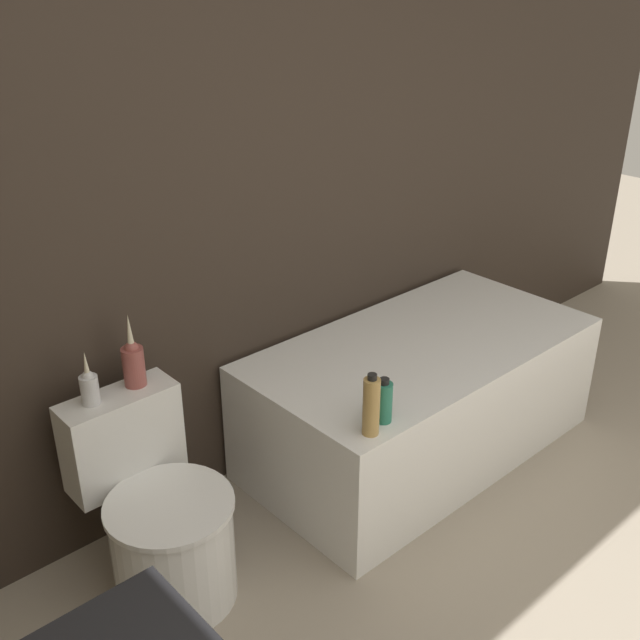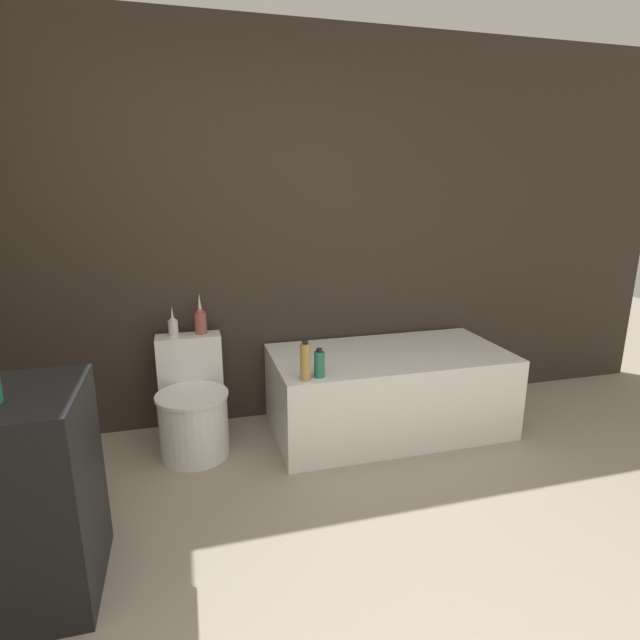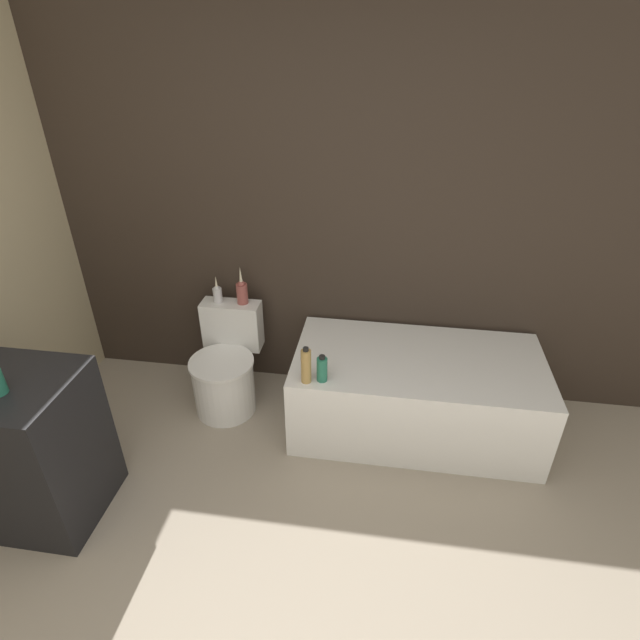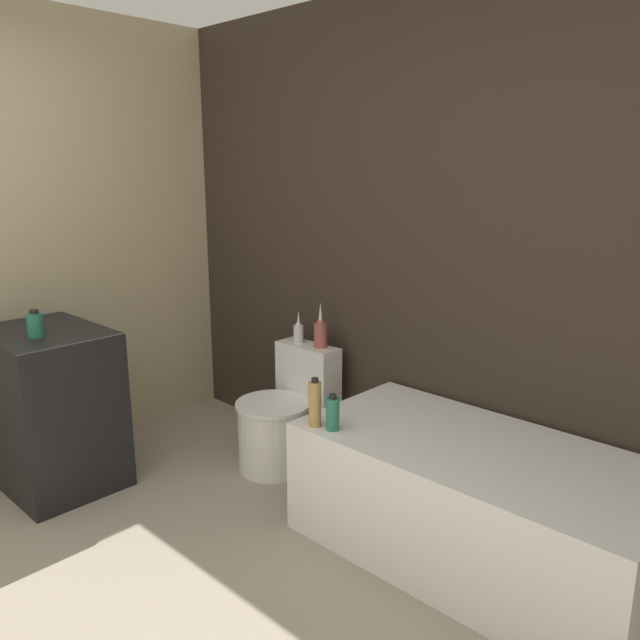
# 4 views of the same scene
# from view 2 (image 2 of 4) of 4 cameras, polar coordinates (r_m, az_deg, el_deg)

# --- Properties ---
(wall_back_tiled) EXTENTS (6.40, 0.06, 2.60)m
(wall_back_tiled) POSITION_cam_2_polar(r_m,az_deg,el_deg) (3.39, -7.33, 9.77)
(wall_back_tiled) COLOR #332821
(wall_back_tiled) RESTS_ON ground_plane
(bathtub) EXTENTS (1.55, 0.80, 0.54)m
(bathtub) POSITION_cam_2_polar(r_m,az_deg,el_deg) (3.42, 7.84, -7.93)
(bathtub) COLOR white
(bathtub) RESTS_ON ground
(toilet) EXTENTS (0.43, 0.58, 0.69)m
(toilet) POSITION_cam_2_polar(r_m,az_deg,el_deg) (3.22, -14.33, -9.74)
(toilet) COLOR white
(toilet) RESTS_ON ground
(vase_gold) EXTENTS (0.06, 0.06, 0.19)m
(vase_gold) POSITION_cam_2_polar(r_m,az_deg,el_deg) (3.28, -16.44, -0.66)
(vase_gold) COLOR silver
(vase_gold) RESTS_ON toilet
(vase_silver) EXTENTS (0.08, 0.08, 0.27)m
(vase_silver) POSITION_cam_2_polar(r_m,az_deg,el_deg) (3.28, -13.50, 0.01)
(vase_silver) COLOR #994C47
(vase_silver) RESTS_ON toilet
(shampoo_bottle_tall) EXTENTS (0.06, 0.06, 0.23)m
(shampoo_bottle_tall) POSITION_cam_2_polar(r_m,az_deg,el_deg) (2.80, -1.69, -4.77)
(shampoo_bottle_tall) COLOR tan
(shampoo_bottle_tall) RESTS_ON bathtub
(shampoo_bottle_short) EXTENTS (0.06, 0.06, 0.17)m
(shampoo_bottle_short) POSITION_cam_2_polar(r_m,az_deg,el_deg) (2.86, -0.08, -5.04)
(shampoo_bottle_short) COLOR #267259
(shampoo_bottle_short) RESTS_ON bathtub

